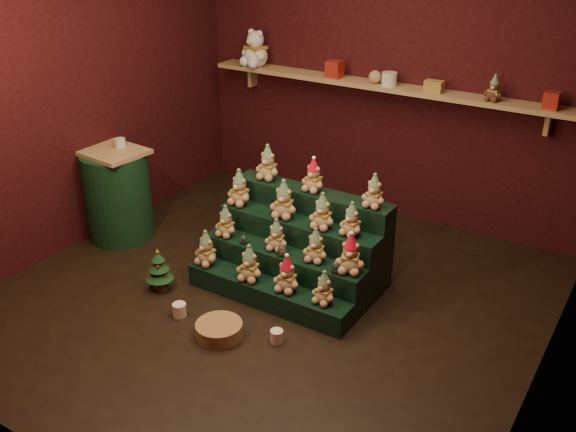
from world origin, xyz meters
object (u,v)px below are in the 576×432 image
Objects in this scene: side_table at (118,195)px; riser_tier_front at (267,294)px; white_bear at (256,43)px; brown_bear at (494,88)px; snow_globe_c at (335,267)px; snow_globe_b at (282,250)px; mug_right at (277,336)px; wicker_basket at (219,330)px; mini_christmas_tree at (159,270)px; mug_left at (179,310)px; snow_globe_a at (244,240)px.

riser_tier_front is at bearing -2.57° from side_table.
white_bear reaches higher than brown_bear.
side_table reaches higher than snow_globe_c.
mug_right is (0.30, -0.53, -0.36)m from snow_globe_b.
brown_bear is (1.07, 2.44, 1.37)m from wicker_basket.
white_bear reaches higher than riser_tier_front.
white_bear reaches higher than mug_right.
riser_tier_front is 1.84m from side_table.
mini_christmas_tree is at bearing -161.73° from snow_globe_c.
snow_globe_b is at bearing 119.38° from mug_right.
side_table is at bearing 177.99° from snow_globe_b.
snow_globe_b is 0.99× the size of snow_globe_c.
riser_tier_front is at bearing -100.62° from snow_globe_b.
wicker_basket reaches higher than mug_left.
riser_tier_front is 0.48m from snow_globe_a.
white_bear is at bearing 119.03° from wicker_basket.
riser_tier_front is 15.07× the size of snow_globe_b.
mug_left reaches higher than mug_right.
snow_globe_b is 0.47m from snow_globe_c.
mug_left is at bearing -171.09° from mug_right.
riser_tier_front is 18.45× the size of snow_globe_a.
mug_left is 3.14m from brown_bear.
side_table reaches higher than mug_left.
snow_globe_a is 0.16× the size of white_bear.
brown_bear is at bearing 73.72° from snow_globe_c.
white_bear is (-1.36, 2.44, 1.50)m from wicker_basket.
snow_globe_c is 0.44× the size of brown_bear.
snow_globe_a is 0.82m from wicker_basket.
riser_tier_front is at bearing 131.68° from mug_right.
mug_left is at bearing -133.68° from riser_tier_front.
side_table is (-1.47, 0.06, 0.02)m from snow_globe_a.
side_table reaches higher than mug_right.
snow_globe_c is 1.44m from mini_christmas_tree.
snow_globe_b is 0.90× the size of mug_left.
snow_globe_b is 0.27× the size of wicker_basket.
brown_bear reaches higher than mug_right.
side_table reaches higher than snow_globe_a.
snow_globe_c reaches higher than snow_globe_a.
white_bear is at bearing -174.54° from brown_bear.
mini_christmas_tree is 3.14m from brown_bear.
white_bear is at bearing 81.70° from side_table.
brown_bear is at bearing 62.12° from riser_tier_front.
riser_tier_front is 0.61m from snow_globe_c.
snow_globe_a is 2.44m from brown_bear.
side_table is 1.84× the size of white_bear.
white_bear reaches higher than snow_globe_c.
snow_globe_b is 0.11× the size of side_table.
snow_globe_c is at bearing 0.00° from snow_globe_a.
mug_right is 0.44× the size of brown_bear.
wicker_basket is at bearing -68.33° from snow_globe_a.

